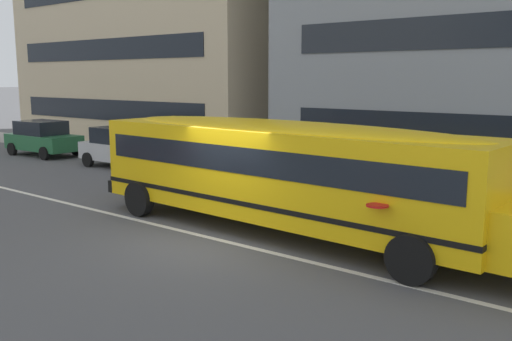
% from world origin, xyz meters
% --- Properties ---
extents(ground_plane, '(400.00, 400.00, 0.00)m').
position_xyz_m(ground_plane, '(0.00, 0.00, 0.00)').
color(ground_plane, '#4C4C4F').
extents(sidewalk_far, '(120.00, 3.00, 0.01)m').
position_xyz_m(sidewalk_far, '(0.00, 8.10, 0.01)').
color(sidewalk_far, gray).
rests_on(sidewalk_far, ground_plane).
extents(lane_centreline, '(110.00, 0.16, 0.01)m').
position_xyz_m(lane_centreline, '(0.00, 0.00, 0.00)').
color(lane_centreline, silver).
rests_on(lane_centreline, ground_plane).
extents(school_bus, '(11.97, 3.07, 2.66)m').
position_xyz_m(school_bus, '(0.92, 1.37, 1.58)').
color(school_bus, yellow).
rests_on(school_bus, ground_plane).
extents(parked_car_silver_under_tree, '(3.91, 1.91, 1.64)m').
position_xyz_m(parked_car_silver_under_tree, '(-10.13, 5.31, 0.84)').
color(parked_car_silver_under_tree, '#B7BABF').
rests_on(parked_car_silver_under_tree, ground_plane).
extents(parked_car_green_by_entrance, '(3.97, 2.01, 1.64)m').
position_xyz_m(parked_car_green_by_entrance, '(-15.94, 5.17, 0.84)').
color(parked_car_green_by_entrance, '#236038').
rests_on(parked_car_green_by_entrance, ground_plane).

